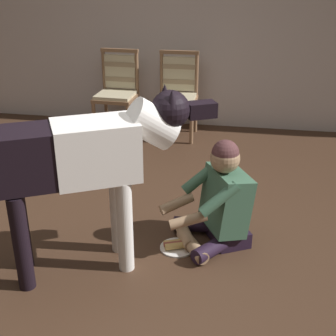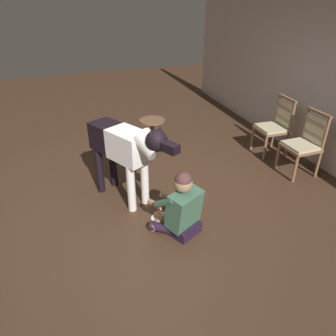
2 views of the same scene
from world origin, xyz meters
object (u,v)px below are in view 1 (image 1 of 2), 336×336
dining_chair_left_of_pair (118,88)px  person_sitting_on_floor (219,203)px  dining_chair_right_of_pair (177,90)px  hot_dog_on_plate (177,245)px  large_dog (88,158)px

dining_chair_left_of_pair → person_sitting_on_floor: dining_chair_left_of_pair is taller
dining_chair_right_of_pair → hot_dog_on_plate: bearing=-80.9°
dining_chair_left_of_pair → hot_dog_on_plate: bearing=-65.3°
dining_chair_left_of_pair → large_dog: 2.78m
person_sitting_on_floor → hot_dog_on_plate: person_sitting_on_floor is taller
person_sitting_on_floor → dining_chair_right_of_pair: bearing=106.4°
dining_chair_left_of_pair → hot_dog_on_plate: dining_chair_left_of_pair is taller
dining_chair_right_of_pair → person_sitting_on_floor: dining_chair_right_of_pair is taller
dining_chair_left_of_pair → hot_dog_on_plate: size_ratio=3.87×
dining_chair_left_of_pair → person_sitting_on_floor: (1.39, -2.27, -0.21)m
hot_dog_on_plate → person_sitting_on_floor: bearing=27.8°
person_sitting_on_floor → hot_dog_on_plate: 0.44m
dining_chair_right_of_pair → large_dog: size_ratio=0.68×
person_sitting_on_floor → large_dog: bearing=-152.2°
person_sitting_on_floor → dining_chair_left_of_pair: bearing=121.5°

